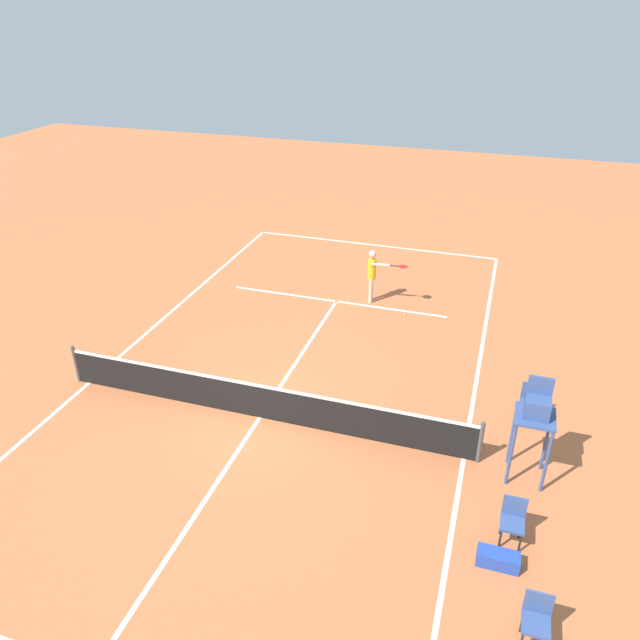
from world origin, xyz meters
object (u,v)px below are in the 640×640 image
Objects in this scene: umpire_chair at (536,415)px; courtside_chair_far at (537,618)px; tennis_ball at (404,315)px; equipment_bag at (498,559)px; courtside_chair_mid at (530,401)px; courtside_chair_near at (513,519)px; player_serving at (373,272)px.

courtside_chair_far is (-0.21, 3.90, -1.07)m from umpire_chair.
tennis_ball is 0.03× the size of umpire_chair.
equipment_bag is (-3.42, 9.04, 0.12)m from tennis_ball.
umpire_chair reaches higher than equipment_bag.
umpire_chair reaches higher than courtside_chair_mid.
umpire_chair is at bearing -96.50° from courtside_chair_near.
player_serving is 1.75m from tennis_ball.
courtside_chair_mid is (-3.84, 4.40, 0.50)m from tennis_ball.
tennis_ball is 0.07× the size of courtside_chair_near.
courtside_chair_near is at bearing 83.50° from umpire_chair.
courtside_chair_far is (-4.03, 10.37, 0.50)m from tennis_ball.
courtside_chair_mid is (-0.24, -3.98, 0.00)m from courtside_chair_near.
tennis_ball is at bearing -69.29° from equipment_bag.
player_serving is at bearing -64.56° from courtside_chair_far.
tennis_ball is 0.09× the size of equipment_bag.
courtside_chair_near reaches higher than tennis_ball.
player_serving reaches higher than tennis_ball.
umpire_chair is (-3.81, 6.47, 1.57)m from tennis_ball.
courtside_chair_near is at bearing -77.83° from courtside_chair_far.
player_serving is 1.91× the size of courtside_chair_near.
player_serving reaches higher than courtside_chair_mid.
player_serving is 8.76m from umpire_chair.
courtside_chair_far is (-0.19, 5.97, 0.00)m from courtside_chair_mid.
courtside_chair_mid is at bearing -90.69° from umpire_chair.
tennis_ball is 0.07× the size of courtside_chair_far.
equipment_bag is at bearing 19.68° from player_serving.
courtside_chair_far is (-5.25, 11.04, -0.55)m from player_serving.
umpire_chair is 2.98m from equipment_bag.
player_serving reaches higher than courtside_chair_near.
umpire_chair is at bearing 89.31° from courtside_chair_mid.
equipment_bag reaches higher than tennis_ball.
equipment_bag is at bearing 74.89° from courtside_chair_near.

